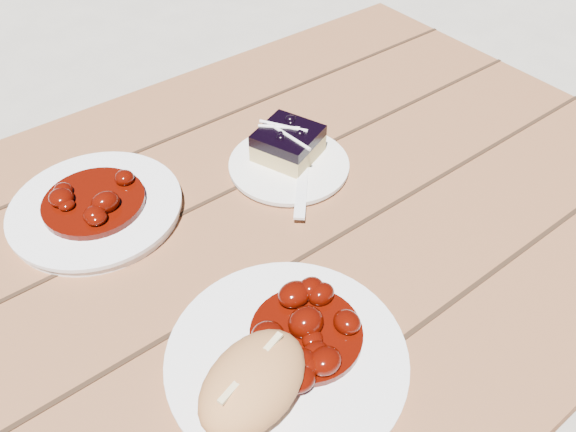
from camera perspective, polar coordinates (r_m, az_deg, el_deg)
main_plate at (r=0.61m, az=-0.14°, el=-14.33°), size 0.25×0.25×0.02m
goulash_stew at (r=0.60m, az=1.90°, el=-11.05°), size 0.12×0.12×0.04m
bread_roll at (r=0.55m, az=-3.58°, el=-16.54°), size 0.14×0.11×0.06m
dessert_plate at (r=0.83m, az=0.10°, el=5.13°), size 0.17×0.17×0.01m
blueberry_cake at (r=0.82m, az=0.01°, el=7.44°), size 0.11×0.11×0.05m
fork_dessert at (r=0.78m, az=1.40°, el=2.96°), size 0.12×0.14×0.00m
second_plate at (r=0.79m, az=-18.88°, el=0.65°), size 0.22×0.22×0.02m
second_stew at (r=0.78m, az=-19.37°, el=2.20°), size 0.13×0.13×0.04m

